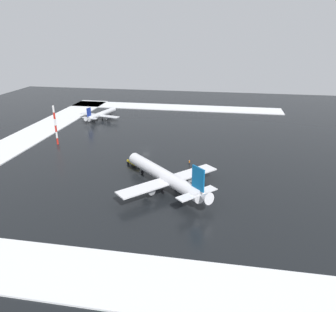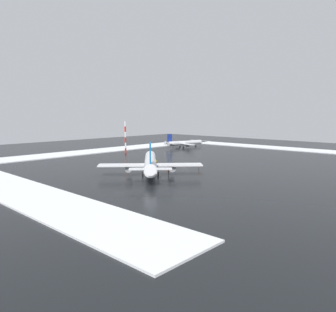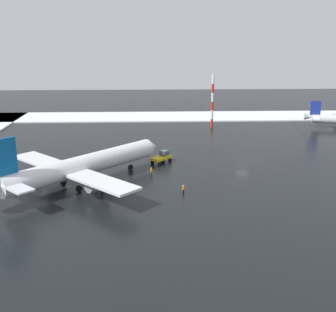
# 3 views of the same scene
# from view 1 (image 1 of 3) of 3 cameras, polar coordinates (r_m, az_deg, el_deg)

# --- Properties ---
(ground_plane) EXTENTS (240.00, 240.00, 0.00)m
(ground_plane) POSITION_cam_1_polar(r_m,az_deg,el_deg) (120.66, -3.84, 1.42)
(ground_plane) COLOR black
(snow_bank_far) EXTENTS (152.00, 16.00, 0.37)m
(snow_bank_far) POSITION_cam_1_polar(r_m,az_deg,el_deg) (140.69, -24.07, 2.56)
(snow_bank_far) COLOR white
(snow_bank_far) RESTS_ON ground_plane
(snow_bank_left) EXTENTS (14.00, 116.00, 0.37)m
(snow_bank_left) POSITION_cam_1_polar(r_m,az_deg,el_deg) (183.84, 1.10, 8.47)
(snow_bank_left) COLOR white
(snow_bank_left) RESTS_ON ground_plane
(snow_bank_right) EXTENTS (14.00, 116.00, 0.37)m
(snow_bank_right) POSITION_cam_1_polar(r_m,az_deg,el_deg) (65.34, -18.47, -18.50)
(snow_bank_right) COLOR white
(snow_bank_right) RESTS_ON ground_plane
(airplane_foreground_jet) EXTENTS (28.45, 29.07, 10.91)m
(airplane_foreground_jet) POSITION_cam_1_polar(r_m,az_deg,el_deg) (88.77, -0.56, -3.53)
(airplane_foreground_jet) COLOR white
(airplane_foreground_jet) RESTS_ON ground_plane
(airplane_distant_tail) EXTENTS (24.97, 20.95, 7.50)m
(airplane_distant_tail) POSITION_cam_1_polar(r_m,az_deg,el_deg) (162.37, -11.56, 7.15)
(airplane_distant_tail) COLOR silver
(airplane_distant_tail) RESTS_ON ground_plane
(pushback_tug) EXTENTS (4.72, 4.88, 2.50)m
(pushback_tug) POSITION_cam_1_polar(r_m,az_deg,el_deg) (105.36, -6.13, -0.92)
(pushback_tug) COLOR gold
(pushback_tug) RESTS_ON ground_plane
(ground_crew_near_tug) EXTENTS (0.36, 0.36, 1.71)m
(ground_crew_near_tug) POSITION_cam_1_polar(r_m,az_deg,el_deg) (101.62, -1.95, -1.85)
(ground_crew_near_tug) COLOR black
(ground_crew_near_tug) RESTS_ON ground_plane
(ground_crew_mid_apron) EXTENTS (0.36, 0.36, 1.71)m
(ground_crew_mid_apron) POSITION_cam_1_polar(r_m,az_deg,el_deg) (92.92, 2.15, -4.16)
(ground_crew_mid_apron) COLOR black
(ground_crew_mid_apron) RESTS_ON ground_plane
(ground_crew_beside_wing) EXTENTS (0.36, 0.36, 1.71)m
(ground_crew_beside_wing) POSITION_cam_1_polar(r_m,az_deg,el_deg) (105.07, 3.75, -1.09)
(ground_crew_beside_wing) COLOR black
(ground_crew_beside_wing) RESTS_ON ground_plane
(antenna_mast) EXTENTS (0.70, 0.70, 14.81)m
(antenna_mast) POSITION_cam_1_polar(r_m,az_deg,el_deg) (129.07, -19.00, 5.07)
(antenna_mast) COLOR red
(antenna_mast) RESTS_ON ground_plane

